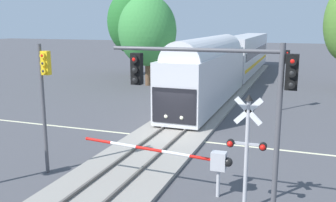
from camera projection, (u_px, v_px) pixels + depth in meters
ground_plane at (168, 138)px, 21.88m from camera, size 220.00×220.00×0.00m
road_centre_stripe at (168, 138)px, 21.88m from camera, size 44.00×0.20×0.01m
railway_track at (168, 136)px, 21.86m from camera, size 4.40×80.00×0.32m
commuter_train at (232, 59)px, 40.09m from camera, size 3.04×41.68×5.16m
crossing_gate_near at (199, 159)px, 14.47m from camera, size 6.30×0.40×1.80m
crossing_signal_mast at (247, 141)px, 12.92m from camera, size 1.36×0.44×4.22m
traffic_signal_far_side at (285, 68)px, 28.09m from camera, size 0.53×0.38×4.88m
traffic_signal_near_right at (227, 91)px, 11.12m from camera, size 5.65×0.38×6.03m
traffic_signal_median at (44, 88)px, 16.04m from camera, size 0.53×0.38×5.71m
pine_left_background at (132, 22)px, 46.20m from camera, size 6.11×6.11×10.58m
oak_behind_train at (147, 31)px, 39.06m from camera, size 6.06×6.06×9.38m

